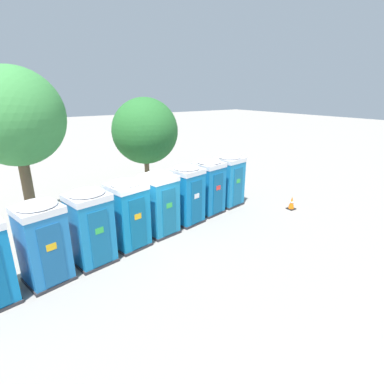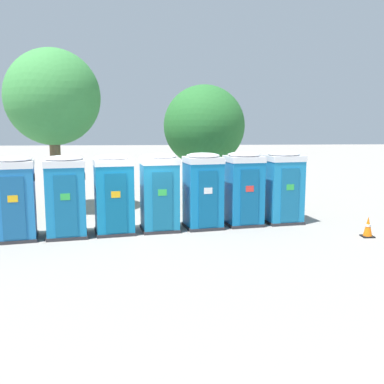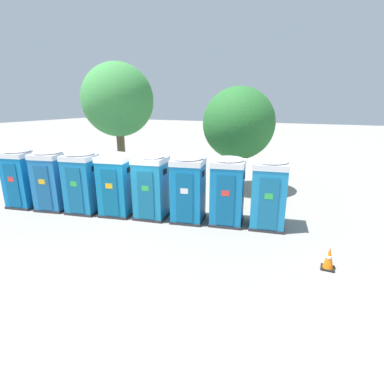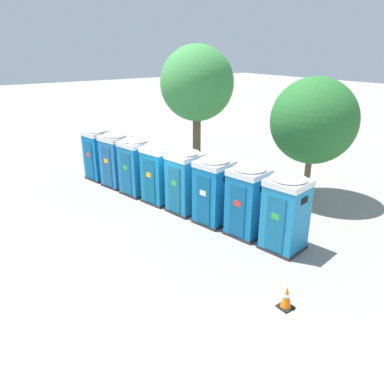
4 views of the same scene
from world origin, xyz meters
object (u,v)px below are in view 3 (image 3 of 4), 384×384
at_px(street_tree_0, 239,124).
at_px(portapotty_5, 188,188).
at_px(portapotty_1, 51,180).
at_px(street_tree_1, 118,101).
at_px(portapotty_4, 151,186).
at_px(portapotty_7, 269,193).
at_px(portapotty_2, 82,182).
at_px(traffic_cone, 329,258).
at_px(portapotty_6, 228,191).
at_px(portapotty_0, 22,178).
at_px(portapotty_3, 116,184).

bearing_deg(street_tree_0, portapotty_5, -96.02).
distance_m(portapotty_1, street_tree_1, 5.53).
distance_m(portapotty_4, portapotty_5, 1.48).
xyz_separation_m(portapotty_5, street_tree_0, (0.50, 4.77, 2.11)).
bearing_deg(portapotty_7, street_tree_0, 119.89).
height_order(portapotty_2, traffic_cone, portapotty_2).
bearing_deg(portapotty_2, portapotty_6, 12.23).
xyz_separation_m(portapotty_6, street_tree_0, (-0.94, 4.42, 2.11)).
relative_size(street_tree_1, traffic_cone, 9.97).
distance_m(portapotty_0, portapotty_5, 7.40).
xyz_separation_m(portapotty_3, traffic_cone, (7.90, -1.06, -0.97)).
bearing_deg(portapotty_4, portapotty_1, -168.38).
distance_m(portapotty_5, traffic_cone, 5.35).
relative_size(portapotty_0, portapotty_5, 1.00).
xyz_separation_m(portapotty_1, street_tree_1, (0.23, 4.51, 3.20)).
xyz_separation_m(portapotty_0, portapotty_1, (1.46, 0.26, -0.00)).
bearing_deg(traffic_cone, portapotty_1, 177.54).
xyz_separation_m(portapotty_4, portapotty_6, (2.89, 0.62, -0.00)).
bearing_deg(traffic_cone, portapotty_4, 168.12).
bearing_deg(portapotty_1, portapotty_4, 11.62).
distance_m(portapotty_2, portapotty_5, 4.44).
height_order(portapotty_2, portapotty_5, same).
xyz_separation_m(portapotty_3, portapotty_7, (5.80, 1.18, -0.00)).
height_order(portapotty_0, portapotty_7, same).
xyz_separation_m(portapotty_2, portapotty_7, (7.24, 1.52, -0.00)).
height_order(portapotty_2, street_tree_0, street_tree_0).
height_order(portapotty_1, portapotty_3, same).
distance_m(portapotty_2, portapotty_6, 5.92).
bearing_deg(portapotty_5, traffic_cone, -18.06).
xyz_separation_m(portapotty_1, traffic_cone, (10.80, -0.46, -0.97)).
relative_size(portapotty_5, street_tree_1, 0.40).
relative_size(portapotty_3, portapotty_7, 1.00).
distance_m(portapotty_2, street_tree_0, 7.76).
bearing_deg(portapotty_0, street_tree_1, 70.47).
relative_size(portapotty_3, portapotty_4, 1.00).
bearing_deg(portapotty_2, portapotty_0, -169.92).
bearing_deg(portapotty_2, street_tree_1, 106.07).
bearing_deg(portapotty_2, portapotty_7, 11.84).
bearing_deg(portapotty_3, traffic_cone, -7.64).
relative_size(portapotty_3, street_tree_1, 0.40).
height_order(portapotty_4, street_tree_0, street_tree_0).
relative_size(portapotty_4, portapotty_6, 1.00).
height_order(portapotty_0, portapotty_4, same).
height_order(portapotty_0, traffic_cone, portapotty_0).
relative_size(portapotty_2, street_tree_0, 0.49).
relative_size(portapotty_0, portapotty_1, 1.00).
xyz_separation_m(portapotty_2, portapotty_6, (5.78, 1.25, 0.00)).
xyz_separation_m(portapotty_6, street_tree_1, (-7.01, 2.99, 3.20)).
distance_m(portapotty_2, traffic_cone, 9.42).
relative_size(portapotty_6, traffic_cone, 3.97).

